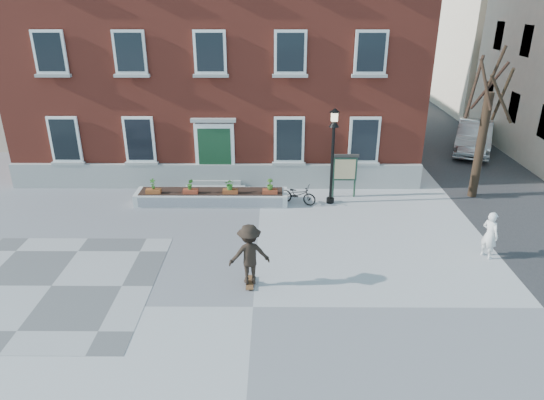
{
  "coord_description": "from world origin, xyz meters",
  "views": [
    {
      "loc": [
        0.59,
        -11.1,
        7.96
      ],
      "look_at": [
        0.5,
        4.0,
        1.5
      ],
      "focal_mm": 32.0,
      "sensor_mm": 36.0,
      "label": 1
    }
  ],
  "objects_px": {
    "parked_car": "(474,137)",
    "skateboarder": "(249,255)",
    "bystander": "(490,235)",
    "bicycle": "(298,194)",
    "notice_board": "(345,169)",
    "lamp_post": "(333,143)"
  },
  "relations": [
    {
      "from": "parked_car",
      "to": "notice_board",
      "type": "xyz_separation_m",
      "value": [
        -7.83,
        -6.44,
        0.44
      ]
    },
    {
      "from": "bystander",
      "to": "lamp_post",
      "type": "relative_size",
      "value": 0.41
    },
    {
      "from": "parked_car",
      "to": "skateboarder",
      "type": "bearing_deg",
      "value": -108.59
    },
    {
      "from": "lamp_post",
      "to": "skateboarder",
      "type": "distance_m",
      "value": 6.99
    },
    {
      "from": "bystander",
      "to": "lamp_post",
      "type": "bearing_deg",
      "value": 17.54
    },
    {
      "from": "bystander",
      "to": "skateboarder",
      "type": "bearing_deg",
      "value": 73.59
    },
    {
      "from": "bicycle",
      "to": "skateboarder",
      "type": "relative_size",
      "value": 0.8
    },
    {
      "from": "notice_board",
      "to": "skateboarder",
      "type": "xyz_separation_m",
      "value": [
        -3.64,
        -6.75,
        -0.26
      ]
    },
    {
      "from": "lamp_post",
      "to": "skateboarder",
      "type": "relative_size",
      "value": 2.02
    },
    {
      "from": "lamp_post",
      "to": "skateboarder",
      "type": "height_order",
      "value": "lamp_post"
    },
    {
      "from": "bicycle",
      "to": "notice_board",
      "type": "xyz_separation_m",
      "value": [
        1.98,
        0.75,
        0.85
      ]
    },
    {
      "from": "bystander",
      "to": "parked_car",
      "type": "bearing_deg",
      "value": -47.1
    },
    {
      "from": "bicycle",
      "to": "notice_board",
      "type": "relative_size",
      "value": 0.83
    },
    {
      "from": "bystander",
      "to": "notice_board",
      "type": "height_order",
      "value": "notice_board"
    },
    {
      "from": "bicycle",
      "to": "notice_board",
      "type": "bearing_deg",
      "value": -47.83
    },
    {
      "from": "notice_board",
      "to": "skateboarder",
      "type": "bearing_deg",
      "value": -118.32
    },
    {
      "from": "notice_board",
      "to": "skateboarder",
      "type": "height_order",
      "value": "skateboarder"
    },
    {
      "from": "bicycle",
      "to": "lamp_post",
      "type": "distance_m",
      "value": 2.53
    },
    {
      "from": "bystander",
      "to": "notice_board",
      "type": "distance_m",
      "value": 6.49
    },
    {
      "from": "parked_car",
      "to": "lamp_post",
      "type": "height_order",
      "value": "lamp_post"
    },
    {
      "from": "parked_car",
      "to": "skateboarder",
      "type": "height_order",
      "value": "skateboarder"
    },
    {
      "from": "bicycle",
      "to": "bystander",
      "type": "relative_size",
      "value": 0.98
    }
  ]
}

